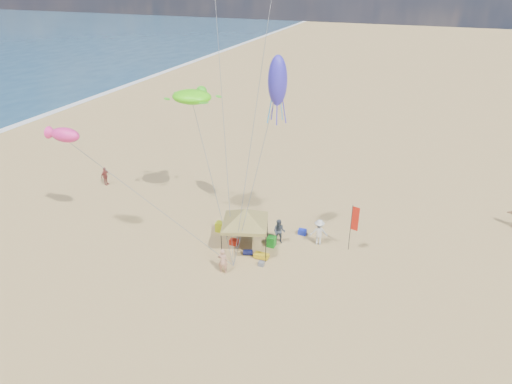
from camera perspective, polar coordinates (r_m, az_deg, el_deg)
ground at (r=27.21m, az=-2.32°, el=-10.22°), size 280.00×280.00×0.00m
canopy_tent at (r=27.85m, az=-1.40°, el=-2.38°), size 5.22×5.22×3.38m
feather_flag at (r=28.64m, az=12.32°, el=-3.66°), size 0.49×0.15×3.25m
cooler_red at (r=29.65m, az=-2.82°, el=-6.36°), size 0.54×0.38×0.38m
cooler_blue at (r=30.85m, az=5.90°, el=-5.06°), size 0.54×0.38×0.38m
bag_navy at (r=28.64m, az=-1.04°, el=-7.67°), size 0.69×0.54×0.36m
bag_orange at (r=32.41m, az=-2.28°, el=-3.27°), size 0.54×0.69×0.36m
chair_green at (r=29.39m, az=1.98°, el=-6.30°), size 0.50×0.50×0.70m
chair_yellow at (r=31.07m, az=-4.62°, el=-4.41°), size 0.50×0.50×0.70m
crate_grey at (r=27.70m, az=0.67°, el=-9.09°), size 0.34×0.30×0.28m
beach_cart at (r=28.29m, az=0.70°, el=-8.09°), size 0.90×0.50×0.24m
person_near_a at (r=26.84m, az=-4.24°, el=-8.71°), size 0.67×0.51×1.63m
person_near_b at (r=29.49m, az=2.96°, el=-5.04°), size 0.88×0.72×1.71m
person_near_c at (r=29.58m, az=7.99°, el=-5.08°), size 1.31×0.98×1.80m
person_far_a at (r=39.44m, az=-18.60°, el=1.93°), size 0.44×0.95×1.57m
turtle_kite at (r=30.03m, az=-8.16°, el=11.88°), size 2.70×2.19×0.88m
fish_kite at (r=30.27m, az=-23.06°, el=6.69°), size 2.25×1.57×0.90m
squid_kite at (r=26.44m, az=2.76°, el=13.93°), size 1.44×1.44×2.91m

